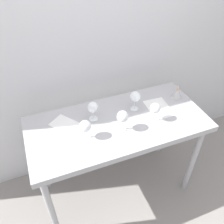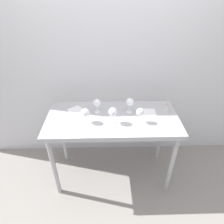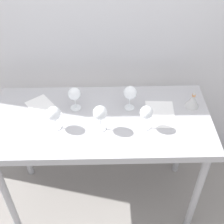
% 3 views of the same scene
% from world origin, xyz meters
% --- Properties ---
extents(ground_plane, '(6.00, 6.00, 0.00)m').
position_xyz_m(ground_plane, '(0.00, 0.00, 0.00)').
color(ground_plane, gray).
extents(back_wall, '(3.80, 0.04, 2.60)m').
position_xyz_m(back_wall, '(0.00, 0.49, 1.30)').
color(back_wall, silver).
rests_on(back_wall, ground_plane).
extents(steel_counter, '(1.40, 0.65, 0.90)m').
position_xyz_m(steel_counter, '(0.00, -0.01, 0.79)').
color(steel_counter, '#A8A8AD').
rests_on(steel_counter, ground_plane).
extents(wine_glass_near_left, '(0.09, 0.09, 0.16)m').
position_xyz_m(wine_glass_near_left, '(-0.27, -0.08, 1.01)').
color(wine_glass_near_left, white).
rests_on(wine_glass_near_left, steel_counter).
extents(wine_glass_near_center, '(0.09, 0.09, 0.17)m').
position_xyz_m(wine_glass_near_center, '(0.00, -0.09, 1.02)').
color(wine_glass_near_center, white).
rests_on(wine_glass_near_center, steel_counter).
extents(wine_glass_far_right, '(0.09, 0.09, 0.17)m').
position_xyz_m(wine_glass_far_right, '(0.19, 0.09, 1.02)').
color(wine_glass_far_right, white).
rests_on(wine_glass_far_right, steel_counter).
extents(wine_glass_far_left, '(0.08, 0.08, 0.16)m').
position_xyz_m(wine_glass_far_left, '(-0.16, 0.10, 1.01)').
color(wine_glass_far_left, white).
rests_on(wine_glass_far_left, steel_counter).
extents(wine_glass_near_right, '(0.08, 0.08, 0.16)m').
position_xyz_m(wine_glass_near_right, '(0.27, -0.09, 1.01)').
color(wine_glass_near_right, white).
rests_on(wine_glass_near_right, steel_counter).
extents(tasting_sheet_upper, '(0.27, 0.29, 0.00)m').
position_xyz_m(tasting_sheet_upper, '(-0.38, 0.10, 0.90)').
color(tasting_sheet_upper, white).
rests_on(tasting_sheet_upper, steel_counter).
extents(tasting_sheet_lower, '(0.19, 0.26, 0.00)m').
position_xyz_m(tasting_sheet_lower, '(0.38, 0.02, 0.90)').
color(tasting_sheet_lower, white).
rests_on(tasting_sheet_lower, steel_counter).
extents(decanter_funnel, '(0.09, 0.09, 0.14)m').
position_xyz_m(decanter_funnel, '(0.60, 0.10, 0.94)').
color(decanter_funnel, '#BABABA').
rests_on(decanter_funnel, steel_counter).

